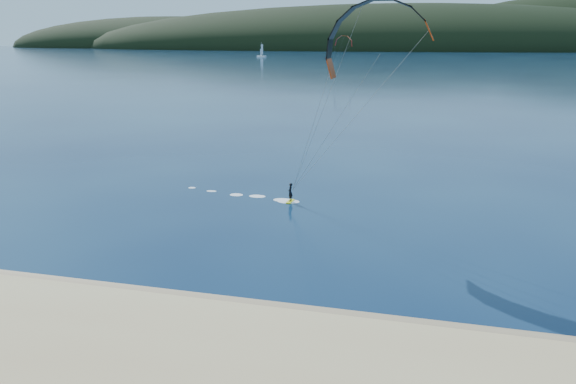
{
  "coord_description": "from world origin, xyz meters",
  "views": [
    {
      "loc": [
        11.19,
        -20.65,
        13.65
      ],
      "look_at": [
        3.33,
        10.0,
        5.0
      ],
      "focal_mm": 35.16,
      "sensor_mm": 36.0,
      "label": 1
    }
  ],
  "objects": [
    {
      "name": "kitesurfer_far",
      "position": [
        -24.62,
        207.03,
        11.05
      ],
      "size": [
        9.65,
        5.14,
        13.17
      ],
      "color": "yellow",
      "rests_on": "ground"
    },
    {
      "name": "headland",
      "position": [
        0.63,
        745.28,
        0.0
      ],
      "size": [
        1200.0,
        310.0,
        140.0
      ],
      "color": "black",
      "rests_on": "ground"
    },
    {
      "name": "sailboat",
      "position": [
        -115.68,
        394.44,
        0.79
      ],
      "size": [
        7.66,
        4.92,
        10.68
      ],
      "color": "white",
      "rests_on": "ground"
    },
    {
      "name": "kitesurfer_near",
      "position": [
        6.95,
        20.18,
        12.13
      ],
      "size": [
        22.41,
        7.58,
        16.06
      ],
      "color": "yellow",
      "rests_on": "ground"
    },
    {
      "name": "wet_sand",
      "position": [
        0.0,
        4.5,
        0.05
      ],
      "size": [
        220.0,
        2.5,
        0.1
      ],
      "color": "#937855",
      "rests_on": "ground"
    },
    {
      "name": "ground",
      "position": [
        0.0,
        0.0,
        0.0
      ],
      "size": [
        1800.0,
        1800.0,
        0.0
      ],
      "primitive_type": "plane",
      "color": "#071636",
      "rests_on": "ground"
    }
  ]
}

